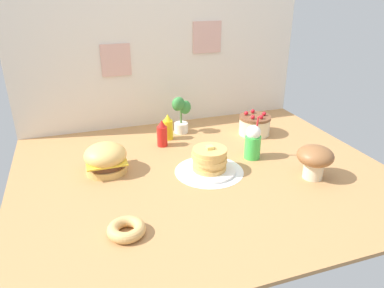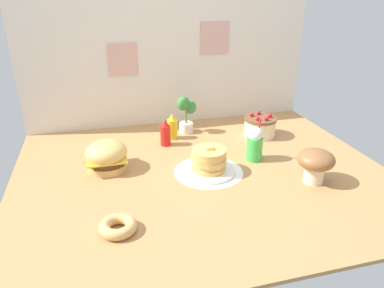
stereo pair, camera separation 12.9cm
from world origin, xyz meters
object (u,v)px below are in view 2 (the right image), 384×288
at_px(layer_cake, 260,126).
at_px(cream_soda_cup, 255,144).
at_px(mushroom_stool, 316,162).
at_px(potted_plant, 186,113).
at_px(ketchup_bottle, 165,133).
at_px(donut_pink_glaze, 118,226).
at_px(pancake_stack, 209,162).
at_px(burger, 107,156).
at_px(mustard_bottle, 172,127).

bearing_deg(layer_cake, cream_soda_cup, -119.77).
bearing_deg(mushroom_stool, potted_plant, 119.61).
relative_size(ketchup_bottle, donut_pink_glaze, 1.08).
height_order(layer_cake, cream_soda_cup, cream_soda_cup).
bearing_deg(layer_cake, pancake_stack, -140.46).
relative_size(layer_cake, cream_soda_cup, 0.83).
xyz_separation_m(pancake_stack, mushroom_stool, (0.53, -0.26, 0.05)).
distance_m(burger, mushroom_stool, 1.19).
xyz_separation_m(burger, potted_plant, (0.59, 0.44, 0.07)).
relative_size(burger, cream_soda_cup, 0.88).
bearing_deg(mustard_bottle, pancake_stack, -79.74).
xyz_separation_m(pancake_stack, cream_soda_cup, (0.32, 0.08, 0.04)).
relative_size(pancake_stack, mushroom_stool, 1.55).
xyz_separation_m(potted_plant, mushroom_stool, (0.51, -0.89, -0.03)).
bearing_deg(ketchup_bottle, mustard_bottle, 55.60).
height_order(burger, potted_plant, potted_plant).
bearing_deg(pancake_stack, burger, 161.00).
relative_size(mustard_bottle, donut_pink_glaze, 1.08).
distance_m(mustard_bottle, mushroom_stool, 1.02).
bearing_deg(pancake_stack, mustard_bottle, 100.26).
distance_m(burger, ketchup_bottle, 0.47).
bearing_deg(cream_soda_cup, pancake_stack, -165.50).
distance_m(burger, donut_pink_glaze, 0.62).
xyz_separation_m(ketchup_bottle, mushroom_stool, (0.70, -0.71, 0.03)).
bearing_deg(layer_cake, potted_plant, 157.85).
distance_m(pancake_stack, mustard_bottle, 0.56).
xyz_separation_m(ketchup_bottle, potted_plant, (0.19, 0.19, 0.06)).
bearing_deg(mushroom_stool, ketchup_bottle, 134.73).
height_order(burger, cream_soda_cup, cream_soda_cup).
bearing_deg(burger, layer_cake, 12.11).
height_order(donut_pink_glaze, mushroom_stool, mushroom_stool).
distance_m(burger, potted_plant, 0.74).
height_order(burger, layer_cake, burger).
distance_m(cream_soda_cup, mushroom_stool, 0.40).
bearing_deg(donut_pink_glaze, pancake_stack, 37.18).
relative_size(mustard_bottle, mushroom_stool, 0.91).
height_order(burger, donut_pink_glaze, burger).
xyz_separation_m(pancake_stack, donut_pink_glaze, (-0.56, -0.42, -0.04)).
bearing_deg(donut_pink_glaze, layer_cake, 38.34).
height_order(pancake_stack, layer_cake, layer_cake).
relative_size(pancake_stack, cream_soda_cup, 1.13).
distance_m(pancake_stack, potted_plant, 0.64).
distance_m(donut_pink_glaze, mushroom_stool, 1.10).
xyz_separation_m(burger, ketchup_bottle, (0.40, 0.25, 0.00)).
distance_m(cream_soda_cup, potted_plant, 0.63).
xyz_separation_m(pancake_stack, potted_plant, (0.02, 0.63, 0.08)).
relative_size(layer_cake, donut_pink_glaze, 1.34).
bearing_deg(mustard_bottle, donut_pink_glaze, -115.28).
bearing_deg(potted_plant, pancake_stack, -92.11).
height_order(burger, mustard_bottle, mustard_bottle).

